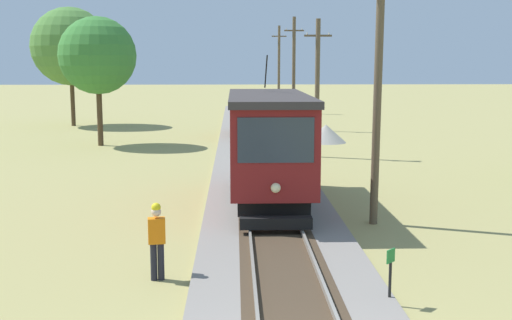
{
  "coord_description": "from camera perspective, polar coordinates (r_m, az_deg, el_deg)",
  "views": [
    {
      "loc": [
        -1.12,
        -8.79,
        4.89
      ],
      "look_at": [
        -0.4,
        12.73,
        1.57
      ],
      "focal_mm": 44.9,
      "sensor_mm": 36.0,
      "label": 1
    }
  ],
  "objects": [
    {
      "name": "freight_car",
      "position": [
        41.85,
        -0.37,
        4.19
      ],
      "size": [
        2.4,
        5.2,
        2.31
      ],
      "color": "brown",
      "rests_on": "rail_right"
    },
    {
      "name": "trackside_signal_marker",
      "position": [
        13.33,
        11.87,
        -9.9
      ],
      "size": [
        0.21,
        0.21,
        1.18
      ],
      "color": "black",
      "rests_on": "ground"
    },
    {
      "name": "utility_pole_far",
      "position": [
        46.0,
        3.38,
        7.77
      ],
      "size": [
        1.4,
        0.25,
        8.02
      ],
      "color": "brown",
      "rests_on": "ground"
    },
    {
      "name": "utility_pole_distant",
      "position": [
        61.36,
        2.05,
        8.13
      ],
      "size": [
        1.4,
        0.54,
        8.24
      ],
      "color": "brown",
      "rests_on": "ground"
    },
    {
      "name": "tree_right_near",
      "position": [
        38.45,
        -13.94,
        9.01
      ],
      "size": [
        4.47,
        4.47,
        7.47
      ],
      "color": "#4C3823",
      "rests_on": "ground"
    },
    {
      "name": "utility_pole_near_tram",
      "position": [
        19.26,
        10.8,
        6.62
      ],
      "size": [
        1.4,
        0.41,
        8.25
      ],
      "color": "brown",
      "rests_on": "ground"
    },
    {
      "name": "utility_pole_mid",
      "position": [
        32.94,
        5.48,
        6.5
      ],
      "size": [
        1.4,
        0.32,
        7.03
      ],
      "color": "brown",
      "rests_on": "ground"
    },
    {
      "name": "tree_left_near",
      "position": [
        51.05,
        -16.22,
        9.69
      ],
      "size": [
        5.88,
        5.88,
        8.97
      ],
      "color": "#4C3823",
      "rests_on": "ground"
    },
    {
      "name": "red_tram",
      "position": [
        21.48,
        1.1,
        1.55
      ],
      "size": [
        2.6,
        8.54,
        4.79
      ],
      "color": "maroon",
      "rests_on": "rail_right"
    },
    {
      "name": "gravel_pile",
      "position": [
        39.29,
        6.24,
        2.37
      ],
      "size": [
        2.5,
        2.5,
        1.1
      ],
      "primitive_type": "cone",
      "color": "#9E998E",
      "rests_on": "ground"
    },
    {
      "name": "track_worker",
      "position": [
        14.6,
        -8.83,
        -6.86
      ],
      "size": [
        0.41,
        0.3,
        1.78
      ],
      "rotation": [
        0.0,
        0.0,
        -1.41
      ],
      "color": "black",
      "rests_on": "ground"
    }
  ]
}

